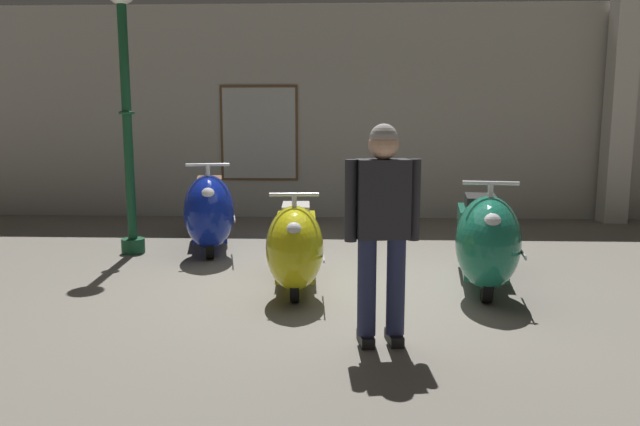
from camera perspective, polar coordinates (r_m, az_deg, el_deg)
ground_plane at (r=6.11m, az=1.24°, el=-6.70°), size 60.00×60.00×0.00m
showroom_back_wall at (r=10.05m, az=2.58°, el=9.31°), size 18.00×0.63×3.42m
scooter_0 at (r=7.56m, az=-10.30°, el=0.17°), size 0.89×1.91×1.12m
scooter_1 at (r=5.76m, az=-2.34°, el=-3.05°), size 0.57×1.65×0.99m
scooter_2 at (r=5.98m, az=15.18°, el=-2.45°), size 0.75×1.84×1.09m
lamppost at (r=7.66m, az=-17.75°, el=11.24°), size 0.34×0.34×3.27m
visitor_0 at (r=4.36m, az=5.86°, el=-0.61°), size 0.54×0.30×1.61m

